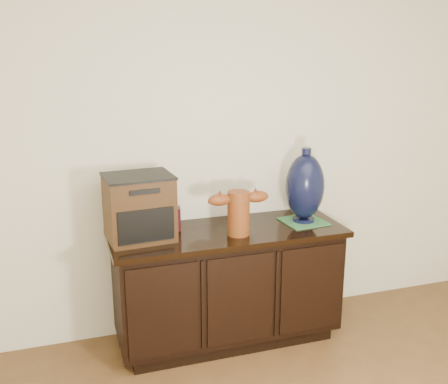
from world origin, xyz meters
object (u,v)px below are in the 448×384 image
object	(u,v)px
lamp_base	(305,187)
tv_radio	(139,207)
sideboard	(227,284)
terracotta_vessel	(239,211)
spray_can	(176,218)

from	to	relation	value
lamp_base	tv_radio	bearing A→B (deg)	178.90
sideboard	lamp_base	bearing A→B (deg)	-0.59
terracotta_vessel	tv_radio	distance (m)	0.59
sideboard	spray_can	xyz separation A→B (m)	(-0.30, 0.08, 0.45)
lamp_base	spray_can	xyz separation A→B (m)	(-0.82, 0.09, -0.15)
sideboard	terracotta_vessel	distance (m)	0.53
terracotta_vessel	tv_radio	xyz separation A→B (m)	(-0.58, 0.11, 0.04)
lamp_base	spray_can	bearing A→B (deg)	173.74
sideboard	terracotta_vessel	bearing A→B (deg)	-68.18
tv_radio	spray_can	distance (m)	0.27
spray_can	terracotta_vessel	bearing A→B (deg)	-27.87
lamp_base	spray_can	distance (m)	0.84
spray_can	sideboard	bearing A→B (deg)	-15.61
terracotta_vessel	spray_can	xyz separation A→B (m)	(-0.34, 0.18, -0.07)
tv_radio	lamp_base	world-z (taller)	lamp_base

